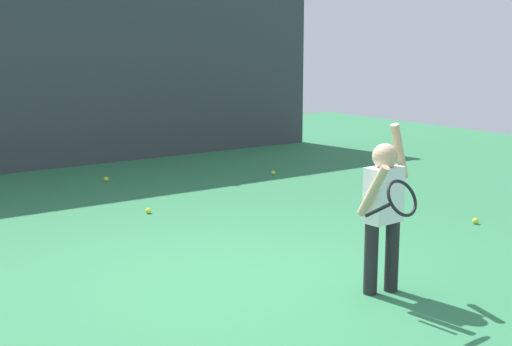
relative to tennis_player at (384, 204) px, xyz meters
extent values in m
plane|color=#2D7247|center=(-0.87, 1.02, -0.73)|extent=(20.00, 20.00, 0.00)
cube|color=#383D42|center=(-0.87, 6.93, 1.18)|extent=(11.33, 0.08, 3.82)
cylinder|color=slate|center=(0.97, 6.99, 1.26)|extent=(0.09, 0.09, 3.97)
cylinder|color=slate|center=(4.64, 6.99, 1.26)|extent=(0.09, 0.09, 3.97)
cylinder|color=#232326|center=(-0.08, 0.04, -0.44)|extent=(0.11, 0.11, 0.58)
cylinder|color=#232326|center=(0.10, -0.01, -0.44)|extent=(0.11, 0.11, 0.58)
cube|color=white|center=(0.01, 0.02, 0.07)|extent=(0.31, 0.19, 0.44)
sphere|color=tan|center=(0.01, 0.02, 0.38)|extent=(0.20, 0.20, 0.20)
cylinder|color=tan|center=(0.20, 0.05, 0.39)|extent=(0.21, 0.08, 0.46)
cylinder|color=tan|center=(-0.18, -0.05, 0.14)|extent=(0.09, 0.29, 0.43)
cylinder|color=black|center=(-0.25, -0.18, 0.03)|extent=(0.04, 0.24, 0.15)
torus|color=black|center=(-0.23, -0.40, 0.16)|extent=(0.29, 0.18, 0.26)
sphere|color=#CCE033|center=(0.03, 5.47, -0.69)|extent=(0.07, 0.07, 0.07)
sphere|color=#CCE033|center=(2.39, 0.92, -0.69)|extent=(0.07, 0.07, 0.07)
sphere|color=#CCE033|center=(-0.33, 3.42, -0.69)|extent=(0.07, 0.07, 0.07)
sphere|color=#CCE033|center=(2.27, 4.48, -0.69)|extent=(0.07, 0.07, 0.07)
camera|label=1|loc=(-3.88, -3.73, 1.26)|focal=48.93mm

